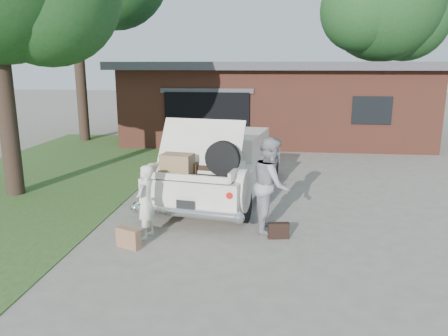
# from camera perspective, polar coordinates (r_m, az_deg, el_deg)

# --- Properties ---
(ground) EXTENTS (90.00, 90.00, 0.00)m
(ground) POSITION_cam_1_polar(r_m,az_deg,el_deg) (8.91, -0.45, -7.80)
(ground) COLOR gray
(ground) RESTS_ON ground
(grass_strip) EXTENTS (6.00, 16.00, 0.02)m
(grass_strip) POSITION_cam_1_polar(r_m,az_deg,el_deg) (13.39, -22.82, -1.53)
(grass_strip) COLOR #2D4C1E
(grass_strip) RESTS_ON ground
(house) EXTENTS (12.80, 7.80, 3.30)m
(house) POSITION_cam_1_polar(r_m,az_deg,el_deg) (19.77, 6.53, 8.87)
(house) COLOR brown
(house) RESTS_ON ground
(tree_right) EXTENTS (7.08, 6.15, 9.46)m
(tree_right) POSITION_cam_1_polar(r_m,az_deg,el_deg) (26.00, 20.33, 19.05)
(tree_right) COLOR #38281E
(tree_right) RESTS_ON ground
(sedan) EXTENTS (2.95, 5.72, 2.09)m
(sedan) POSITION_cam_1_polar(r_m,az_deg,el_deg) (10.84, -0.11, 0.53)
(sedan) COLOR silver
(sedan) RESTS_ON ground
(woman_left) EXTENTS (0.42, 0.57, 1.41)m
(woman_left) POSITION_cam_1_polar(r_m,az_deg,el_deg) (8.32, -10.18, -4.42)
(woman_left) COLOR silver
(woman_left) RESTS_ON ground
(woman_right) EXTENTS (0.74, 0.93, 1.87)m
(woman_right) POSITION_cam_1_polar(r_m,az_deg,el_deg) (8.58, 6.17, -2.13)
(woman_right) COLOR gray
(woman_right) RESTS_ON ground
(suitcase_left) EXTENTS (0.49, 0.33, 0.37)m
(suitcase_left) POSITION_cam_1_polar(r_m,az_deg,el_deg) (8.12, -12.37, -8.93)
(suitcase_left) COLOR #92654A
(suitcase_left) RESTS_ON ground
(suitcase_right) EXTENTS (0.41, 0.18, 0.31)m
(suitcase_right) POSITION_cam_1_polar(r_m,az_deg,el_deg) (8.41, 7.13, -8.11)
(suitcase_right) COLOR black
(suitcase_right) RESTS_ON ground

